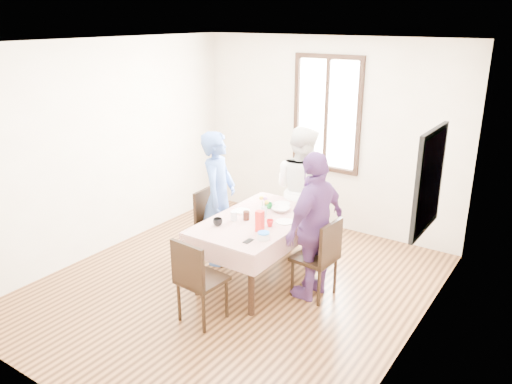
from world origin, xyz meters
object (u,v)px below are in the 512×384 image
at_px(chair_far, 301,216).
at_px(person_right, 314,226).
at_px(person_far, 301,190).
at_px(dining_table, 258,250).
at_px(chair_left, 218,226).
at_px(chair_near, 202,279).
at_px(chair_right, 315,257).
at_px(person_left, 218,198).

relative_size(chair_far, person_right, 0.55).
bearing_deg(person_far, person_right, 137.99).
relative_size(dining_table, chair_left, 1.62).
bearing_deg(person_far, chair_near, 102.06).
bearing_deg(chair_left, chair_right, 83.02).
xyz_separation_m(chair_right, person_right, (-0.02, 0.00, 0.37)).
relative_size(chair_near, person_right, 0.55).
height_order(dining_table, chair_near, chair_near).
bearing_deg(dining_table, person_right, 3.83).
bearing_deg(person_right, person_far, -137.61).
bearing_deg(dining_table, person_far, 90.00).
bearing_deg(person_left, person_far, -57.35).
relative_size(dining_table, person_left, 0.89).
distance_m(chair_near, person_far, 2.04).
bearing_deg(person_right, dining_table, -79.71).
distance_m(dining_table, chair_right, 0.71).
bearing_deg(chair_right, person_far, 40.87).
bearing_deg(dining_table, chair_left, 168.93).
bearing_deg(chair_far, dining_table, 94.43).
bearing_deg(person_far, dining_table, 102.06).
relative_size(chair_left, person_left, 0.55).
relative_size(person_left, person_far, 1.00).
height_order(chair_left, chair_near, same).
xyz_separation_m(dining_table, chair_far, (0.00, 1.01, 0.08)).
height_order(chair_near, person_right, person_right).
relative_size(chair_right, person_right, 0.55).
bearing_deg(chair_left, chair_far, 137.83).
bearing_deg(person_left, chair_far, -56.75).
bearing_deg(person_right, chair_far, -138.13).
xyz_separation_m(chair_left, person_right, (1.40, -0.09, 0.37)).
distance_m(dining_table, person_right, 0.82).
bearing_deg(person_far, chair_right, 138.73).
relative_size(chair_right, chair_far, 1.00).
height_order(dining_table, person_left, person_left).
relative_size(chair_near, person_left, 0.55).
xyz_separation_m(chair_far, person_left, (-0.69, -0.88, 0.38)).
bearing_deg(dining_table, person_left, 168.64).
bearing_deg(chair_near, person_far, 93.82).
distance_m(chair_far, chair_near, 2.03).
height_order(chair_far, person_right, person_right).
distance_m(chair_far, person_far, 0.37).
distance_m(chair_right, chair_far, 1.20).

